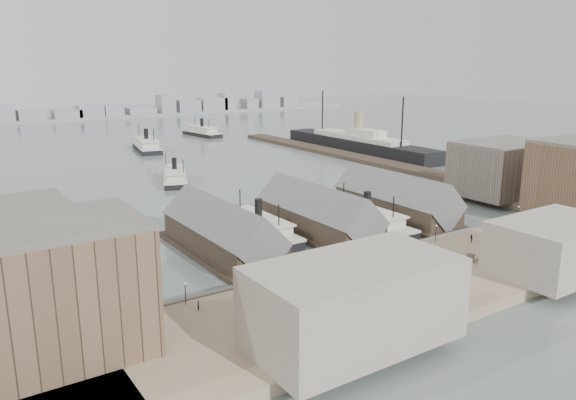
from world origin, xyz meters
TOP-DOWN VIEW (x-y plane):
  - ground at (0.00, 0.00)m, footprint 900.00×900.00m
  - quay at (0.00, -20.00)m, footprint 180.00×30.00m
  - seawall at (0.00, -5.20)m, footprint 180.00×1.20m
  - east_wharf at (78.00, 90.00)m, footprint 10.00×180.00m
  - ferry_shed_west at (-26.00, 16.88)m, footprint 14.00×42.00m
  - ferry_shed_center at (0.00, 16.88)m, footprint 14.00×42.00m
  - ferry_shed_east at (26.00, 16.88)m, footprint 14.00×42.00m
  - warehouse_west_front at (-70.00, -12.00)m, footprint 32.00×18.00m
  - warehouse_east_back at (68.00, 15.00)m, footprint 28.00×20.00m
  - street_bldg_center at (20.00, -32.00)m, footprint 24.00×16.00m
  - street_bldg_west at (-30.00, -32.00)m, footprint 30.00×16.00m
  - lamp_post_far_w at (-45.00, -7.00)m, footprint 0.44×0.44m
  - lamp_post_near_w at (-15.00, -7.00)m, footprint 0.44×0.44m
  - lamp_post_near_e at (15.00, -7.00)m, footprint 0.44×0.44m
  - lamp_post_far_e at (45.00, -7.00)m, footprint 0.44×0.44m
  - far_shore at (-2.07, 334.14)m, footprint 500.00×40.00m
  - ferry_docked_west at (-13.00, 23.19)m, footprint 8.43×28.09m
  - ferry_docked_east at (13.00, 13.83)m, footprint 8.65×28.83m
  - ferry_open_near at (-5.43, 93.02)m, footprint 16.64×26.91m
  - ferry_open_mid at (11.03, 166.46)m, footprint 14.84×32.40m
  - ferry_open_far at (55.87, 201.47)m, footprint 12.43×29.84m
  - ocean_steamer at (92.00, 109.24)m, footprint 12.88×94.12m
  - horse_cart_left at (-37.30, -16.70)m, footprint 4.65×3.52m
  - horse_cart_center at (-19.42, -21.75)m, footprint 4.92×1.75m
  - horse_cart_right at (13.18, -20.40)m, footprint 4.81×3.61m
  - pedestrian_0 at (-44.21, -10.17)m, footprint 0.66×0.71m
  - pedestrian_1 at (-39.23, -22.37)m, footprint 0.79×0.96m
  - pedestrian_2 at (-15.77, -12.36)m, footprint 0.95×1.22m
  - pedestrian_3 at (-8.38, -25.72)m, footprint 0.61×0.99m
  - pedestrian_4 at (-9.49, -12.98)m, footprint 1.00×1.01m
  - pedestrian_5 at (7.80, -19.18)m, footprint 0.65×0.75m
  - pedestrian_6 at (21.22, -11.71)m, footprint 1.11×1.11m
  - pedestrian_7 at (37.80, -25.56)m, footprint 0.86×1.22m
  - pedestrian_8 at (46.13, -16.47)m, footprint 1.09×0.97m

SIDE VIEW (x-z plane):
  - ground at x=0.00m, z-range 0.00..0.00m
  - east_wharf at x=78.00m, z-range 0.00..1.60m
  - quay at x=0.00m, z-range 0.00..2.00m
  - seawall at x=0.00m, z-range 0.00..2.30m
  - ferry_open_near at x=-5.43m, z-range -2.45..6.78m
  - ferry_docked_west at x=-13.00m, z-range -2.67..7.37m
  - ferry_docked_east at x=13.00m, z-range -2.74..7.56m
  - ferry_open_far at x=55.87m, z-range -2.75..7.59m
  - ferry_open_mid at x=11.03m, z-range -2.96..8.19m
  - pedestrian_0 at x=-44.21m, z-range 2.00..3.57m
  - pedestrian_3 at x=-8.38m, z-range 2.00..3.57m
  - horse_cart_left at x=-37.30m, z-range 2.02..3.56m
  - horse_cart_center at x=-19.42m, z-range 2.02..3.59m
  - pedestrian_2 at x=-15.77m, z-range 2.00..3.67m
  - horse_cart_right at x=13.18m, z-range 2.00..3.69m
  - pedestrian_7 at x=37.80m, z-range 2.00..3.71m
  - pedestrian_5 at x=7.80m, z-range 2.00..3.72m
  - pedestrian_4 at x=-9.49m, z-range 2.00..3.76m
  - pedestrian_8 at x=46.13m, z-range 2.00..3.77m
  - pedestrian_1 at x=-39.23m, z-range 2.00..3.79m
  - pedestrian_6 at x=21.22m, z-range 2.00..3.81m
  - far_shore at x=-2.07m, z-range -3.96..11.77m
  - ocean_steamer at x=92.00m, z-range -5.36..13.46m
  - ferry_shed_west at x=-26.00m, z-range -1.66..10.94m
  - ferry_shed_center at x=0.00m, z-range -1.66..10.94m
  - ferry_shed_east at x=26.00m, z-range -1.66..10.94m
  - lamp_post_far_w at x=-45.00m, z-range 2.75..6.67m
  - lamp_post_near_w at x=-15.00m, z-range 2.75..6.67m
  - lamp_post_near_e at x=15.00m, z-range 2.75..6.67m
  - lamp_post_far_e at x=45.00m, z-range 2.75..6.67m
  - street_bldg_center at x=20.00m, z-range 2.00..12.00m
  - street_bldg_west at x=-30.00m, z-range 2.00..14.00m
  - warehouse_east_back at x=68.00m, z-range 2.00..17.00m
  - warehouse_west_front at x=-70.00m, z-range 2.00..20.00m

